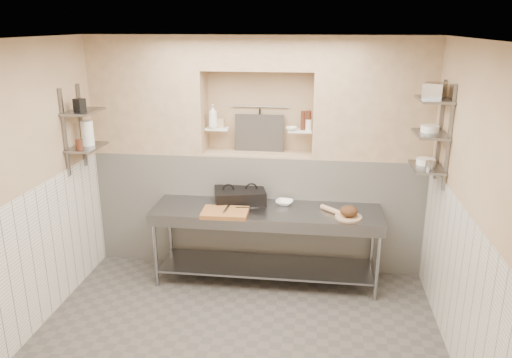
% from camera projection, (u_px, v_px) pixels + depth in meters
% --- Properties ---
extents(floor, '(4.00, 3.90, 0.10)m').
position_uv_depth(floor, '(236.00, 344.00, 4.84)').
color(floor, '#4D4945').
rests_on(floor, ground).
extents(ceiling, '(4.00, 3.90, 0.10)m').
position_uv_depth(ceiling, '(231.00, 33.00, 3.97)').
color(ceiling, silver).
rests_on(ceiling, ground).
extents(wall_left, '(0.10, 3.90, 2.80)m').
position_uv_depth(wall_left, '(17.00, 194.00, 4.65)').
color(wall_left, tan).
rests_on(wall_left, ground).
extents(wall_right, '(0.10, 3.90, 2.80)m').
position_uv_depth(wall_right, '(476.00, 214.00, 4.15)').
color(wall_right, tan).
rests_on(wall_right, ground).
extents(wall_back, '(4.00, 0.10, 2.80)m').
position_uv_depth(wall_back, '(261.00, 149.00, 6.29)').
color(wall_back, tan).
rests_on(wall_back, ground).
extents(wall_front, '(4.00, 0.10, 2.80)m').
position_uv_depth(wall_front, '(167.00, 340.00, 2.51)').
color(wall_front, tan).
rests_on(wall_front, ground).
extents(backwall_lower, '(4.00, 0.40, 1.40)m').
position_uv_depth(backwall_lower, '(258.00, 208.00, 6.27)').
color(backwall_lower, silver).
rests_on(backwall_lower, floor).
extents(alcove_sill, '(1.30, 0.40, 0.02)m').
position_uv_depth(alcove_sill, '(258.00, 153.00, 6.05)').
color(alcove_sill, tan).
rests_on(alcove_sill, backwall_lower).
extents(backwall_pillar_left, '(1.35, 0.40, 1.40)m').
position_uv_depth(backwall_pillar_left, '(149.00, 94.00, 6.01)').
color(backwall_pillar_left, tan).
rests_on(backwall_pillar_left, backwall_lower).
extents(backwall_pillar_right, '(1.35, 0.40, 1.40)m').
position_uv_depth(backwall_pillar_right, '(373.00, 98.00, 5.69)').
color(backwall_pillar_right, tan).
rests_on(backwall_pillar_right, backwall_lower).
extents(backwall_header, '(1.30, 0.40, 0.40)m').
position_uv_depth(backwall_header, '(258.00, 52.00, 5.70)').
color(backwall_header, tan).
rests_on(backwall_header, backwall_lower).
extents(wainscot_left, '(0.02, 3.90, 1.40)m').
position_uv_depth(wainscot_left, '(33.00, 262.00, 4.85)').
color(wainscot_left, silver).
rests_on(wainscot_left, floor).
extents(wainscot_right, '(0.02, 3.90, 1.40)m').
position_uv_depth(wainscot_right, '(459.00, 288.00, 4.37)').
color(wainscot_right, silver).
rests_on(wainscot_right, floor).
extents(alcove_shelf_left, '(0.28, 0.16, 0.02)m').
position_uv_depth(alcove_shelf_left, '(217.00, 129.00, 6.03)').
color(alcove_shelf_left, white).
rests_on(alcove_shelf_left, backwall_lower).
extents(alcove_shelf_right, '(0.28, 0.16, 0.02)m').
position_uv_depth(alcove_shelf_right, '(300.00, 131.00, 5.91)').
color(alcove_shelf_right, white).
rests_on(alcove_shelf_right, backwall_lower).
extents(utensil_rail, '(0.70, 0.02, 0.02)m').
position_uv_depth(utensil_rail, '(260.00, 107.00, 6.05)').
color(utensil_rail, gray).
rests_on(utensil_rail, wall_back).
extents(hanging_steel, '(0.02, 0.02, 0.30)m').
position_uv_depth(hanging_steel, '(260.00, 121.00, 6.08)').
color(hanging_steel, black).
rests_on(hanging_steel, utensil_rail).
extents(splash_panel, '(0.60, 0.08, 0.45)m').
position_uv_depth(splash_panel, '(259.00, 133.00, 6.08)').
color(splash_panel, '#383330').
rests_on(splash_panel, alcove_sill).
extents(shelf_rail_left_a, '(0.03, 0.03, 0.95)m').
position_uv_depth(shelf_rail_left_a, '(82.00, 126.00, 5.70)').
color(shelf_rail_left_a, slate).
rests_on(shelf_rail_left_a, wall_left).
extents(shelf_rail_left_b, '(0.03, 0.03, 0.95)m').
position_uv_depth(shelf_rail_left_b, '(65.00, 133.00, 5.32)').
color(shelf_rail_left_b, slate).
rests_on(shelf_rail_left_b, wall_left).
extents(wall_shelf_left_lower, '(0.30, 0.50, 0.02)m').
position_uv_depth(wall_shelf_left_lower, '(87.00, 147.00, 5.56)').
color(wall_shelf_left_lower, slate).
rests_on(wall_shelf_left_lower, wall_left).
extents(wall_shelf_left_upper, '(0.30, 0.50, 0.03)m').
position_uv_depth(wall_shelf_left_upper, '(83.00, 111.00, 5.44)').
color(wall_shelf_left_upper, slate).
rests_on(wall_shelf_left_upper, wall_left).
extents(shelf_rail_right_a, '(0.03, 0.03, 1.05)m').
position_uv_depth(shelf_rail_right_a, '(440.00, 130.00, 5.21)').
color(shelf_rail_right_a, slate).
rests_on(shelf_rail_right_a, wall_right).
extents(shelf_rail_right_b, '(0.03, 0.03, 1.05)m').
position_uv_depth(shelf_rail_right_b, '(449.00, 139.00, 4.83)').
color(shelf_rail_right_b, slate).
rests_on(shelf_rail_right_b, wall_right).
extents(wall_shelf_right_lower, '(0.30, 0.50, 0.02)m').
position_uv_depth(wall_shelf_right_lower, '(427.00, 167.00, 5.14)').
color(wall_shelf_right_lower, slate).
rests_on(wall_shelf_right_lower, wall_right).
extents(wall_shelf_right_mid, '(0.30, 0.50, 0.02)m').
position_uv_depth(wall_shelf_right_mid, '(430.00, 134.00, 5.04)').
color(wall_shelf_right_mid, slate).
rests_on(wall_shelf_right_mid, wall_right).
extents(wall_shelf_right_upper, '(0.30, 0.50, 0.03)m').
position_uv_depth(wall_shelf_right_upper, '(434.00, 99.00, 4.93)').
color(wall_shelf_right_upper, slate).
rests_on(wall_shelf_right_upper, wall_right).
extents(prep_table, '(2.60, 0.70, 0.90)m').
position_uv_depth(prep_table, '(266.00, 231.00, 5.73)').
color(prep_table, gray).
rests_on(prep_table, floor).
extents(panini_press, '(0.67, 0.55, 0.16)m').
position_uv_depth(panini_press, '(240.00, 196.00, 5.87)').
color(panini_press, black).
rests_on(panini_press, prep_table).
extents(cutting_board, '(0.51, 0.37, 0.05)m').
position_uv_depth(cutting_board, '(225.00, 213.00, 5.50)').
color(cutting_board, olive).
rests_on(cutting_board, prep_table).
extents(knife_blade, '(0.25, 0.06, 0.01)m').
position_uv_depth(knife_blade, '(247.00, 207.00, 5.58)').
color(knife_blade, gray).
rests_on(knife_blade, cutting_board).
extents(tongs, '(0.04, 0.25, 0.02)m').
position_uv_depth(tongs, '(226.00, 209.00, 5.52)').
color(tongs, gray).
rests_on(tongs, cutting_board).
extents(mixing_bowl, '(0.23, 0.23, 0.05)m').
position_uv_depth(mixing_bowl, '(284.00, 202.00, 5.81)').
color(mixing_bowl, white).
rests_on(mixing_bowl, prep_table).
extents(rolling_pin, '(0.31, 0.30, 0.06)m').
position_uv_depth(rolling_pin, '(334.00, 211.00, 5.53)').
color(rolling_pin, tan).
rests_on(rolling_pin, prep_table).
extents(bread_board, '(0.29, 0.29, 0.02)m').
position_uv_depth(bread_board, '(348.00, 217.00, 5.42)').
color(bread_board, tan).
rests_on(bread_board, prep_table).
extents(bread_loaf, '(0.20, 0.20, 0.12)m').
position_uv_depth(bread_loaf, '(349.00, 211.00, 5.40)').
color(bread_loaf, '#4C2D19').
rests_on(bread_loaf, bread_board).
extents(bottle_soap, '(0.13, 0.13, 0.29)m').
position_uv_depth(bottle_soap, '(213.00, 116.00, 5.94)').
color(bottle_soap, white).
rests_on(bottle_soap, alcove_shelf_left).
extents(jar_alcove, '(0.07, 0.07, 0.11)m').
position_uv_depth(jar_alcove, '(221.00, 123.00, 6.00)').
color(jar_alcove, tan).
rests_on(jar_alcove, alcove_shelf_left).
extents(bowl_alcove, '(0.13, 0.13, 0.04)m').
position_uv_depth(bowl_alcove, '(291.00, 129.00, 5.87)').
color(bowl_alcove, white).
rests_on(bowl_alcove, alcove_shelf_right).
extents(condiment_a, '(0.06, 0.06, 0.23)m').
position_uv_depth(condiment_a, '(309.00, 120.00, 5.86)').
color(condiment_a, '#472115').
rests_on(condiment_a, alcove_shelf_right).
extents(condiment_b, '(0.06, 0.06, 0.23)m').
position_uv_depth(condiment_b, '(303.00, 120.00, 5.87)').
color(condiment_b, '#472115').
rests_on(condiment_b, alcove_shelf_right).
extents(condiment_c, '(0.07, 0.07, 0.13)m').
position_uv_depth(condiment_c, '(309.00, 125.00, 5.86)').
color(condiment_c, white).
rests_on(condiment_c, alcove_shelf_right).
extents(jug_left, '(0.14, 0.14, 0.28)m').
position_uv_depth(jug_left, '(87.00, 133.00, 5.55)').
color(jug_left, white).
rests_on(jug_left, wall_shelf_left_lower).
extents(jar_left, '(0.07, 0.07, 0.11)m').
position_uv_depth(jar_left, '(79.00, 145.00, 5.37)').
color(jar_left, '#472115').
rests_on(jar_left, wall_shelf_left_lower).
extents(box_left_upper, '(0.12, 0.12, 0.14)m').
position_uv_depth(box_left_upper, '(80.00, 105.00, 5.35)').
color(box_left_upper, black).
rests_on(box_left_upper, wall_shelf_left_upper).
extents(bowl_right, '(0.20, 0.20, 0.06)m').
position_uv_depth(bowl_right, '(426.00, 162.00, 5.20)').
color(bowl_right, white).
rests_on(bowl_right, wall_shelf_right_lower).
extents(canister_right, '(0.09, 0.09, 0.09)m').
position_uv_depth(canister_right, '(430.00, 166.00, 4.99)').
color(canister_right, gray).
rests_on(canister_right, wall_shelf_right_lower).
extents(bowl_right_mid, '(0.18, 0.18, 0.07)m').
position_uv_depth(bowl_right_mid, '(430.00, 129.00, 5.07)').
color(bowl_right_mid, white).
rests_on(bowl_right_mid, wall_shelf_right_mid).
extents(basket_right, '(0.27, 0.29, 0.15)m').
position_uv_depth(basket_right, '(435.00, 90.00, 4.91)').
color(basket_right, gray).
rests_on(basket_right, wall_shelf_right_upper).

